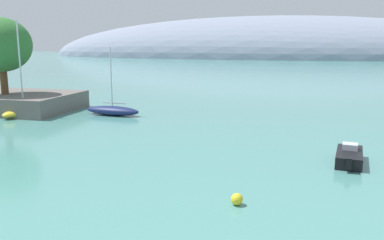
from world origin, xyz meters
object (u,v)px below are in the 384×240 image
sailboat_navy_near_shore (112,110)px  mooring_buoy_yellow (237,199)px  motorboat_black_foreground (349,157)px  sailboat_yellow_mid_mooring (24,111)px  tree_clump_shore (1,45)px

sailboat_navy_near_shore → mooring_buoy_yellow: size_ratio=12.27×
motorboat_black_foreground → mooring_buoy_yellow: (-6.24, -9.02, -0.14)m
sailboat_navy_near_shore → motorboat_black_foreground: size_ratio=1.66×
sailboat_navy_near_shore → sailboat_yellow_mid_mooring: bearing=23.2°
sailboat_navy_near_shore → mooring_buoy_yellow: 27.47m
tree_clump_shore → mooring_buoy_yellow: bearing=-33.9°
sailboat_yellow_mid_mooring → tree_clump_shore: bearing=-108.6°
tree_clump_shore → sailboat_navy_near_shore: size_ratio=1.17×
sailboat_yellow_mid_mooring → sailboat_navy_near_shore: bearing=116.7°
sailboat_navy_near_shore → sailboat_yellow_mid_mooring: (-9.21, -3.00, 0.03)m
tree_clump_shore → mooring_buoy_yellow: tree_clump_shore is taller
sailboat_yellow_mid_mooring → motorboat_black_foreground: sailboat_yellow_mid_mooring is taller
tree_clump_shore → motorboat_black_foreground: (36.64, -11.40, -7.26)m
sailboat_navy_near_shore → motorboat_black_foreground: sailboat_navy_near_shore is taller
sailboat_yellow_mid_mooring → motorboat_black_foreground: (32.69, -9.37, -0.14)m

